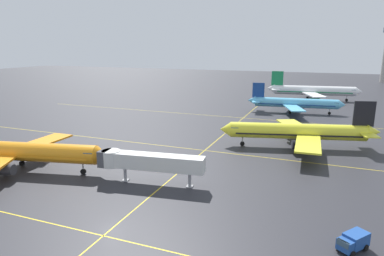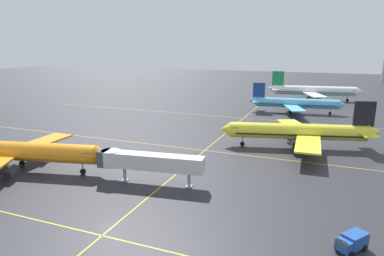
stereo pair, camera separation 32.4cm
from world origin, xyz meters
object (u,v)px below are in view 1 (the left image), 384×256
object	(u,v)px
service_truck_red_van	(353,241)
jet_bridge	(143,161)
airliner_third_row	(294,103)
airliner_front_gate	(18,152)
airliner_far_left_stand	(312,91)
airliner_second_row	(299,132)

from	to	relation	value
service_truck_red_van	jet_bridge	world-z (taller)	jet_bridge
airliner_third_row	airliner_front_gate	bearing A→B (deg)	-118.79
airliner_far_left_stand	airliner_front_gate	bearing A→B (deg)	-113.23
airliner_front_gate	airliner_second_row	world-z (taller)	airliner_second_row
airliner_front_gate	airliner_second_row	distance (m)	61.67
service_truck_red_van	airliner_front_gate	bearing A→B (deg)	174.62
airliner_second_row	service_truck_red_van	size ratio (longest dim) A/B	8.46
airliner_second_row	airliner_third_row	size ratio (longest dim) A/B	1.08
airliner_second_row	airliner_front_gate	bearing A→B (deg)	-143.93
airliner_far_left_stand	service_truck_red_van	xyz separation A→B (m)	(9.95, -120.98, -3.19)
airliner_third_row	jet_bridge	size ratio (longest dim) A/B	1.76
airliner_far_left_stand	jet_bridge	world-z (taller)	airliner_far_left_stand
airliner_front_gate	jet_bridge	size ratio (longest dim) A/B	1.87
airliner_front_gate	jet_bridge	world-z (taller)	airliner_front_gate
airliner_front_gate	airliner_second_row	bearing A→B (deg)	36.07
airliner_second_row	jet_bridge	xyz separation A→B (m)	(-24.12, -32.71, 0.08)
airliner_second_row	service_truck_red_van	distance (m)	43.09
airliner_front_gate	service_truck_red_van	bearing A→B (deg)	-5.38
airliner_second_row	service_truck_red_van	world-z (taller)	airliner_second_row
airliner_front_gate	airliner_far_left_stand	distance (m)	125.56
airliner_third_row	jet_bridge	xyz separation A→B (m)	(-19.02, -77.81, 0.40)
airliner_far_left_stand	service_truck_red_van	bearing A→B (deg)	-85.30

